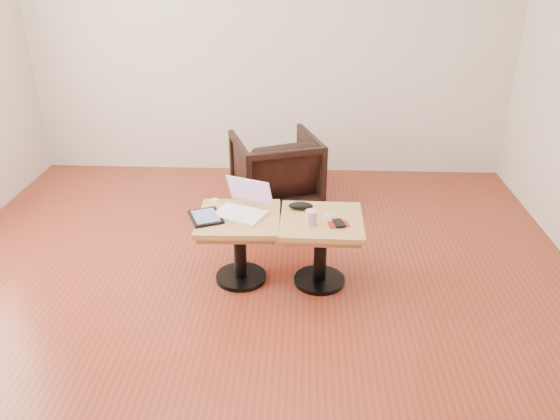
{
  "coord_description": "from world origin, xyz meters",
  "views": [
    {
      "loc": [
        0.34,
        -2.87,
        2.05
      ],
      "look_at": [
        0.19,
        0.24,
        0.52
      ],
      "focal_mm": 35.0,
      "sensor_mm": 36.0,
      "label": 1
    }
  ],
  "objects_px": {
    "striped_cup": "(311,218)",
    "side_table_right": "(321,235)",
    "armchair": "(276,170)",
    "side_table_left": "(239,232)",
    "laptop": "(243,206)"
  },
  "relations": [
    {
      "from": "armchair",
      "to": "laptop",
      "type": "bearing_deg",
      "value": 63.47
    },
    {
      "from": "laptop",
      "to": "striped_cup",
      "type": "height_order",
      "value": "laptop"
    },
    {
      "from": "striped_cup",
      "to": "side_table_right",
      "type": "bearing_deg",
      "value": 48.15
    },
    {
      "from": "laptop",
      "to": "armchair",
      "type": "xyz_separation_m",
      "value": [
        0.15,
        1.14,
        -0.2
      ]
    },
    {
      "from": "side_table_left",
      "to": "side_table_right",
      "type": "xyz_separation_m",
      "value": [
        0.53,
        -0.01,
        0.0
      ]
    },
    {
      "from": "armchair",
      "to": "side_table_right",
      "type": "bearing_deg",
      "value": 87.44
    },
    {
      "from": "striped_cup",
      "to": "armchair",
      "type": "height_order",
      "value": "armchair"
    },
    {
      "from": "striped_cup",
      "to": "armchair",
      "type": "distance_m",
      "value": 1.33
    },
    {
      "from": "side_table_left",
      "to": "striped_cup",
      "type": "xyz_separation_m",
      "value": [
        0.46,
        -0.09,
        0.17
      ]
    },
    {
      "from": "side_table_right",
      "to": "armchair",
      "type": "relative_size",
      "value": 0.77
    },
    {
      "from": "side_table_right",
      "to": "armchair",
      "type": "xyz_separation_m",
      "value": [
        -0.36,
        1.21,
        -0.04
      ]
    },
    {
      "from": "laptop",
      "to": "armchair",
      "type": "relative_size",
      "value": 0.58
    },
    {
      "from": "side_table_right",
      "to": "laptop",
      "type": "height_order",
      "value": "laptop"
    },
    {
      "from": "side_table_left",
      "to": "striped_cup",
      "type": "height_order",
      "value": "striped_cup"
    },
    {
      "from": "side_table_left",
      "to": "side_table_right",
      "type": "height_order",
      "value": "same"
    }
  ]
}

